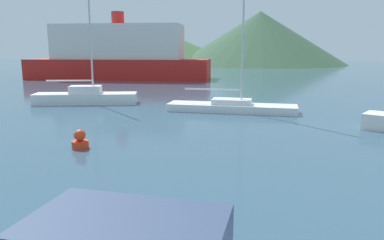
{
  "coord_description": "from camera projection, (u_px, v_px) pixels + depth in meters",
  "views": [
    {
      "loc": [
        2.26,
        0.04,
        3.91
      ],
      "look_at": [
        0.32,
        14.0,
        1.2
      ],
      "focal_mm": 35.0,
      "sensor_mm": 36.0,
      "label": 1
    }
  ],
  "objects": [
    {
      "name": "sailboat_inner",
      "position": [
        232.0,
        106.0,
        23.4
      ],
      "size": [
        8.15,
        2.57,
        10.04
      ],
      "rotation": [
        0.0,
        0.0,
        -0.09
      ],
      "color": "white",
      "rests_on": "ground_plane"
    },
    {
      "name": "sailboat_middle",
      "position": [
        86.0,
        97.0,
        26.7
      ],
      "size": [
        7.39,
        3.24,
        9.49
      ],
      "rotation": [
        0.0,
        0.0,
        0.21
      ],
      "color": "white",
      "rests_on": "ground_plane"
    },
    {
      "name": "ferry_distant",
      "position": [
        119.0,
        55.0,
        48.36
      ],
      "size": [
        23.42,
        6.71,
        8.48
      ],
      "rotation": [
        0.0,
        0.0,
        0.01
      ],
      "color": "red",
      "rests_on": "ground_plane"
    },
    {
      "name": "buoy_marker",
      "position": [
        80.0,
        140.0,
        14.83
      ],
      "size": [
        0.66,
        0.66,
        0.76
      ],
      "color": "red",
      "rests_on": "ground_plane"
    },
    {
      "name": "hill_west",
      "position": [
        148.0,
        44.0,
        101.37
      ],
      "size": [
        48.6,
        48.6,
        10.02
      ],
      "color": "#3D6038",
      "rests_on": "ground_plane"
    },
    {
      "name": "hill_central",
      "position": [
        260.0,
        38.0,
        91.55
      ],
      "size": [
        41.41,
        41.41,
        12.73
      ],
      "color": "#38563D",
      "rests_on": "ground_plane"
    }
  ]
}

